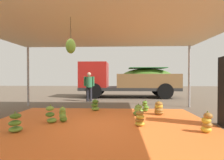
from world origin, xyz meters
TOP-DOWN VIEW (x-y plane):
  - ground_plane at (0.00, 3.00)m, footprint 40.00×40.00m
  - tarp_orange at (0.00, 0.00)m, footprint 6.63×5.45m
  - tent_canopy at (-0.02, -0.10)m, footprint 8.00×7.00m
  - banana_bunch_0 at (2.03, 1.53)m, footprint 0.43×0.47m
  - banana_bunch_1 at (-1.47, 0.22)m, footprint 0.41×0.40m
  - banana_bunch_2 at (2.74, -0.53)m, footprint 0.35×0.35m
  - banana_bunch_3 at (-1.14, 0.35)m, footprint 0.32×0.32m
  - banana_bunch_4 at (-0.41, 2.22)m, footprint 0.42×0.42m
  - banana_bunch_5 at (1.16, 0.03)m, footprint 0.39×0.40m
  - banana_bunch_6 at (1.26, 1.40)m, footprint 0.42×0.40m
  - banana_bunch_7 at (-2.01, -0.68)m, footprint 0.39×0.39m
  - banana_bunch_8 at (1.62, 2.14)m, footprint 0.34×0.34m
  - cargo_truck_main at (1.06, 7.30)m, footprint 6.68×2.37m
  - worker_0 at (-1.15, 4.98)m, footprint 0.61×0.37m

SIDE VIEW (x-z plane):
  - ground_plane at x=0.00m, z-range 0.00..0.00m
  - tarp_orange at x=0.00m, z-range 0.00..0.01m
  - banana_bunch_6 at x=1.26m, z-range -0.02..0.40m
  - banana_bunch_5 at x=1.16m, z-range -0.03..0.44m
  - banana_bunch_8 at x=1.62m, z-range -0.03..0.44m
  - banana_bunch_7 at x=-2.01m, z-range -0.04..0.48m
  - banana_bunch_4 at x=-0.41m, z-range -0.03..0.47m
  - banana_bunch_3 at x=-1.14m, z-range -0.02..0.47m
  - banana_bunch_0 at x=2.03m, z-range -0.02..0.49m
  - banana_bunch_1 at x=-1.47m, z-range -0.04..0.52m
  - banana_bunch_2 at x=2.74m, z-range -0.03..0.51m
  - worker_0 at x=-1.15m, z-range 0.14..1.80m
  - cargo_truck_main at x=1.06m, z-range 0.06..2.46m
  - tent_canopy at x=-0.02m, z-range 1.36..4.28m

